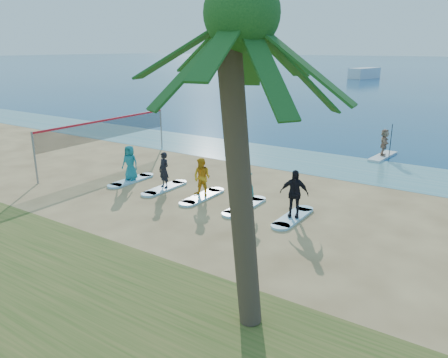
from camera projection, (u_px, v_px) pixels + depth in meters
The scene contains 17 objects.
ground at pixel (177, 215), 16.87m from camera, with size 600.00×600.00×0.00m, color tan.
shallow_water at pixel (293, 159), 25.21m from camera, with size 600.00×600.00×0.00m, color teal.
volleyball_net at pixel (107, 129), 23.82m from camera, with size 0.25×9.09×2.50m.
palm_tree at pixel (242, 17), 8.38m from camera, with size 5.60×5.60×8.06m.
paddleboard at pixel (383, 156), 25.66m from camera, with size 0.70×3.00×0.12m, color silver.
paddleboarder at pixel (384, 142), 25.42m from camera, with size 1.44×0.46×1.55m, color tan.
boat_offshore_a at pixel (364, 78), 89.06m from camera, with size 2.86×7.90×2.08m, color silver.
surfboard_0 at pixel (131, 180), 21.07m from camera, with size 0.70×2.20×0.09m, color #8DC7DB.
student_0 at pixel (130, 163), 20.82m from camera, with size 0.82×0.53×1.68m, color #1B7982.
surfboard_1 at pixel (165, 188), 19.94m from camera, with size 0.70×2.20×0.09m, color #8DC7DB.
student_1 at pixel (164, 170), 19.69m from camera, with size 0.60×0.39×1.63m, color black.
surfboard_2 at pixel (202, 197), 18.80m from camera, with size 0.70×2.20×0.09m, color #8DC7DB.
student_2 at pixel (202, 177), 18.55m from camera, with size 0.80×0.63×1.66m, color orange.
surfboard_3 at pixel (245, 206), 17.66m from camera, with size 0.70×2.20×0.09m, color #8DC7DB.
student_3 at pixel (245, 187), 17.43m from camera, with size 0.99×0.57×1.53m, color #1A7E70.
surfboard_4 at pixel (293, 217), 16.52m from camera, with size 0.70×2.20×0.09m, color #8DC7DB.
student_4 at pixel (294, 193), 16.25m from camera, with size 1.07×0.44×1.82m, color black.
Camera 1 is at (10.27, -12.05, 6.25)m, focal length 35.00 mm.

